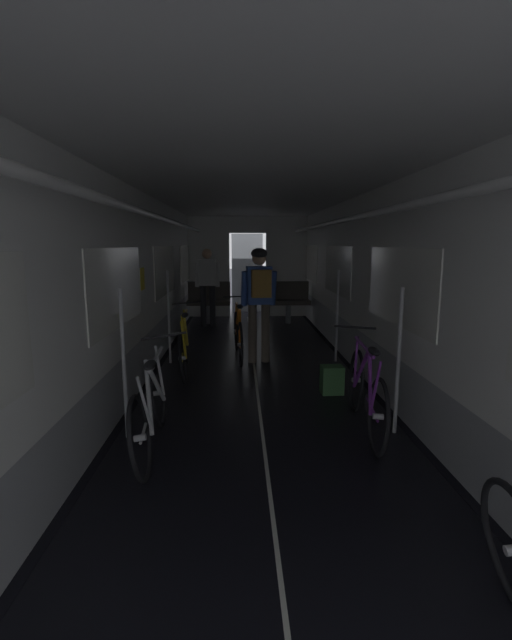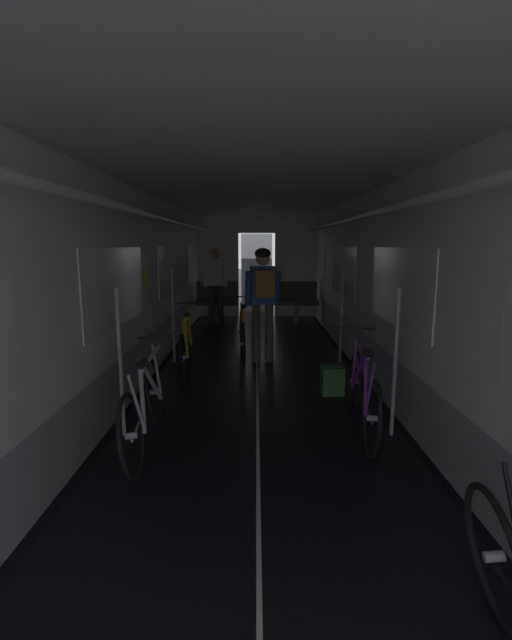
# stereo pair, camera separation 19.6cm
# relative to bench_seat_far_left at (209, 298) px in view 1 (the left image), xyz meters

# --- Properties ---
(ground_plane) EXTENTS (60.00, 60.00, 0.00)m
(ground_plane) POSITION_rel_bench_seat_far_left_xyz_m (0.90, -8.07, -0.57)
(ground_plane) COLOR black
(train_car_shell) EXTENTS (3.14, 12.34, 2.57)m
(train_car_shell) POSITION_rel_bench_seat_far_left_xyz_m (0.90, -4.47, 1.13)
(train_car_shell) COLOR black
(train_car_shell) RESTS_ON ground
(bench_seat_far_left) EXTENTS (0.98, 0.51, 0.95)m
(bench_seat_far_left) POSITION_rel_bench_seat_far_left_xyz_m (0.00, 0.00, 0.00)
(bench_seat_far_left) COLOR gray
(bench_seat_far_left) RESTS_ON ground
(bench_seat_far_right) EXTENTS (0.98, 0.51, 0.95)m
(bench_seat_far_right) POSITION_rel_bench_seat_far_left_xyz_m (1.80, 0.00, 0.00)
(bench_seat_far_right) COLOR gray
(bench_seat_far_right) RESTS_ON ground
(bicycle_yellow) EXTENTS (0.44, 1.69, 0.95)m
(bicycle_yellow) POSITION_rel_bench_seat_far_left_xyz_m (-0.10, -3.87, -0.18)
(bicycle_yellow) COLOR black
(bicycle_yellow) RESTS_ON ground
(bicycle_silver) EXTENTS (0.44, 1.69, 0.96)m
(bicycle_silver) POSITION_rel_bench_seat_far_left_xyz_m (-0.09, -6.22, -0.19)
(bicycle_silver) COLOR black
(bicycle_silver) RESTS_ON ground
(bicycle_purple) EXTENTS (0.44, 1.69, 0.94)m
(bicycle_purple) POSITION_rel_bench_seat_far_left_xyz_m (1.91, -5.88, -0.18)
(bicycle_purple) COLOR black
(bicycle_purple) RESTS_ON ground
(person_cyclist_aisle) EXTENTS (0.55, 0.42, 1.73)m
(person_cyclist_aisle) POSITION_rel_bench_seat_far_left_xyz_m (0.99, -3.39, 0.50)
(person_cyclist_aisle) COLOR brown
(person_cyclist_aisle) RESTS_ON ground
(bicycle_orange_in_aisle) EXTENTS (0.44, 1.69, 0.93)m
(bicycle_orange_in_aisle) POSITION_rel_bench_seat_far_left_xyz_m (0.67, -3.13, -0.18)
(bicycle_orange_in_aisle) COLOR black
(bicycle_orange_in_aisle) RESTS_ON ground
(person_standing_near_bench) EXTENTS (0.53, 0.23, 1.69)m
(person_standing_near_bench) POSITION_rel_bench_seat_far_left_xyz_m (0.00, -0.38, 0.41)
(person_standing_near_bench) COLOR #2D2D33
(person_standing_near_bench) RESTS_ON ground
(backpack_on_floor) EXTENTS (0.27, 0.21, 0.34)m
(backpack_on_floor) POSITION_rel_bench_seat_far_left_xyz_m (1.80, -4.84, -0.40)
(backpack_on_floor) COLOR #3D703D
(backpack_on_floor) RESTS_ON ground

